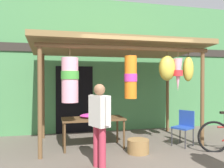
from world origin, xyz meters
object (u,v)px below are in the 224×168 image
flower_heap_on_table (96,115)px  vendor_in_orange (99,119)px  wicker_basket_by_table (138,146)px  display_table (93,121)px  folding_chair (184,125)px

flower_heap_on_table → vendor_in_orange: (-0.19, -1.36, 0.14)m
flower_heap_on_table → wicker_basket_by_table: 1.22m
display_table → flower_heap_on_table: flower_heap_on_table is taller
flower_heap_on_table → folding_chair: folding_chair is taller
folding_chair → wicker_basket_by_table: bearing=-166.8°
display_table → vendor_in_orange: bearing=-94.8°
display_table → flower_heap_on_table: (0.08, 0.05, 0.12)m
wicker_basket_by_table → vendor_in_orange: (-0.98, -0.65, 0.74)m
flower_heap_on_table → wicker_basket_by_table: flower_heap_on_table is taller
folding_chair → vendor_in_orange: bearing=-157.4°
flower_heap_on_table → wicker_basket_by_table: bearing=-42.1°
display_table → folding_chair: bearing=-9.4°
flower_heap_on_table → folding_chair: bearing=-11.0°
display_table → folding_chair: folding_chair is taller
display_table → flower_heap_on_table: size_ratio=1.94×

